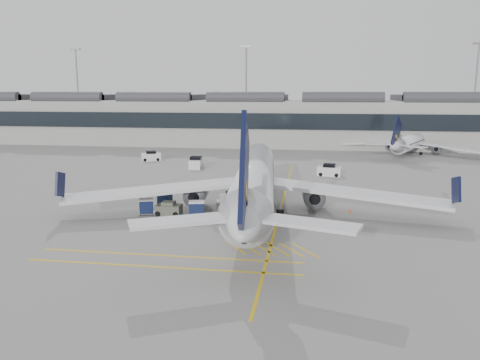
# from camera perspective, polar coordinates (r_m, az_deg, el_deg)

# --- Properties ---
(ground) EXTENTS (220.00, 220.00, 0.00)m
(ground) POSITION_cam_1_polar(r_m,az_deg,el_deg) (48.89, -7.40, -5.06)
(ground) COLOR gray
(ground) RESTS_ON ground
(terminal) EXTENTS (200.00, 20.45, 12.40)m
(terminal) POSITION_cam_1_polar(r_m,az_deg,el_deg) (118.04, 2.22, 7.33)
(terminal) COLOR #9E9E99
(terminal) RESTS_ON ground
(light_masts) EXTENTS (113.00, 0.60, 25.45)m
(light_masts) POSITION_cam_1_polar(r_m,az_deg,el_deg) (132.00, 2.21, 11.33)
(light_masts) COLOR slate
(light_masts) RESTS_ON ground
(apron_markings) EXTENTS (0.25, 60.00, 0.01)m
(apron_markings) POSITION_cam_1_polar(r_m,az_deg,el_deg) (56.82, 5.18, -2.76)
(apron_markings) COLOR gold
(apron_markings) RESTS_ON ground
(airliner_main) EXTENTS (41.30, 45.27, 12.03)m
(airliner_main) POSITION_cam_1_polar(r_m,az_deg,el_deg) (51.31, 1.72, -0.15)
(airliner_main) COLOR silver
(airliner_main) RESTS_ON ground
(airliner_far) EXTENTS (27.92, 30.80, 8.83)m
(airliner_far) POSITION_cam_1_polar(r_m,az_deg,el_deg) (107.36, 20.36, 4.42)
(airliner_far) COLOR silver
(airliner_far) RESTS_ON ground
(belt_loader) EXTENTS (4.37, 2.14, 1.73)m
(belt_loader) POSITION_cam_1_polar(r_m,az_deg,el_deg) (55.02, -1.17, -2.63)
(belt_loader) COLOR beige
(belt_loader) RESTS_ON ground
(baggage_cart_a) EXTENTS (2.00, 1.77, 1.82)m
(baggage_cart_a) POSITION_cam_1_polar(r_m,az_deg,el_deg) (49.77, -5.30, -3.56)
(baggage_cart_a) COLOR gray
(baggage_cart_a) RESTS_ON ground
(baggage_cart_b) EXTENTS (1.98, 1.71, 1.90)m
(baggage_cart_b) POSITION_cam_1_polar(r_m,az_deg,el_deg) (56.24, 0.01, -1.79)
(baggage_cart_b) COLOR gray
(baggage_cart_b) RESTS_ON ground
(baggage_cart_c) EXTENTS (1.99, 1.81, 1.72)m
(baggage_cart_c) POSITION_cam_1_polar(r_m,az_deg,el_deg) (52.03, -11.34, -3.16)
(baggage_cart_c) COLOR gray
(baggage_cart_c) RESTS_ON ground
(baggage_cart_d) EXTENTS (1.83, 1.65, 1.62)m
(baggage_cart_d) POSITION_cam_1_polar(r_m,az_deg,el_deg) (55.85, -9.15, -2.18)
(baggage_cart_d) COLOR gray
(baggage_cart_d) RESTS_ON ground
(ramp_agent_a) EXTENTS (0.85, 0.85, 1.98)m
(ramp_agent_a) POSITION_cam_1_polar(r_m,az_deg,el_deg) (53.66, -0.27, -2.44)
(ramp_agent_a) COLOR #DC4A0B
(ramp_agent_a) RESTS_ON ground
(ramp_agent_b) EXTENTS (0.79, 0.62, 1.60)m
(ramp_agent_b) POSITION_cam_1_polar(r_m,az_deg,el_deg) (52.12, 0.29, -3.05)
(ramp_agent_b) COLOR orange
(ramp_agent_b) RESTS_ON ground
(pushback_tug) EXTENTS (2.73, 1.69, 1.53)m
(pushback_tug) POSITION_cam_1_polar(r_m,az_deg,el_deg) (51.38, -8.68, -3.53)
(pushback_tug) COLOR #515548
(pushback_tug) RESTS_ON ground
(safety_cone_nose) EXTENTS (0.33, 0.33, 0.46)m
(safety_cone_nose) POSITION_cam_1_polar(r_m,az_deg,el_deg) (65.29, 3.88, -0.75)
(safety_cone_nose) COLOR #F24C0A
(safety_cone_nose) RESTS_ON ground
(safety_cone_engine) EXTENTS (0.33, 0.33, 0.45)m
(safety_cone_engine) POSITION_cam_1_polar(r_m,az_deg,el_deg) (53.53, 13.25, -3.61)
(safety_cone_engine) COLOR #F24C0A
(safety_cone_engine) RESTS_ON ground
(service_van_left) EXTENTS (4.08, 3.08, 1.88)m
(service_van_left) POSITION_cam_1_polar(r_m,az_deg,el_deg) (92.00, -10.78, 2.84)
(service_van_left) COLOR silver
(service_van_left) RESTS_ON ground
(service_van_mid) EXTENTS (2.34, 4.16, 2.06)m
(service_van_mid) POSITION_cam_1_polar(r_m,az_deg,el_deg) (81.87, -5.38, 2.07)
(service_van_mid) COLOR silver
(service_van_mid) RESTS_ON ground
(service_van_right) EXTENTS (3.95, 2.41, 1.90)m
(service_van_right) POSITION_cam_1_polar(r_m,az_deg,el_deg) (75.57, 10.83, 1.14)
(service_van_right) COLOR silver
(service_van_right) RESTS_ON ground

